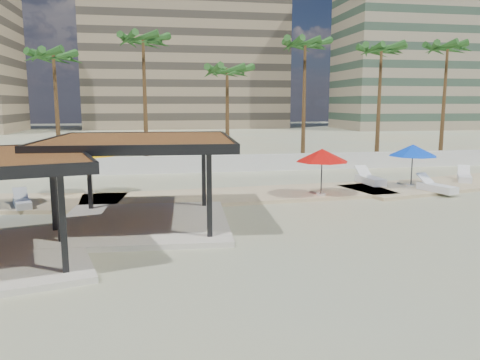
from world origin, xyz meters
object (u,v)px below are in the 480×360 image
at_px(lounger_a, 22,202).
at_px(lounger_d, 464,177).
at_px(lounger_c, 436,187).
at_px(pavilion_central, 142,173).
at_px(umbrella_c, 322,155).
at_px(lounger_b, 370,180).

relative_size(lounger_a, lounger_d, 0.91).
height_order(lounger_a, lounger_c, lounger_c).
bearing_deg(lounger_c, pavilion_central, 86.77).
relative_size(umbrella_c, lounger_b, 1.14).
bearing_deg(lounger_b, pavilion_central, 113.52).
relative_size(pavilion_central, lounger_b, 2.96).
distance_m(pavilion_central, lounger_c, 15.75).
bearing_deg(lounger_c, lounger_a, 72.94).
relative_size(lounger_b, lounger_d, 1.11).
distance_m(pavilion_central, lounger_d, 20.05).
height_order(pavilion_central, lounger_b, pavilion_central).
bearing_deg(pavilion_central, lounger_b, 31.17).
xyz_separation_m(umbrella_c, lounger_c, (6.46, 0.05, -1.84)).
bearing_deg(lounger_d, lounger_c, 159.59).
bearing_deg(lounger_b, lounger_c, -144.66).
bearing_deg(lounger_a, lounger_b, -100.61).
distance_m(lounger_c, lounger_d, 4.62).
bearing_deg(lounger_d, umbrella_c, 137.86).
bearing_deg(pavilion_central, lounger_d, 22.83).
height_order(umbrella_c, lounger_c, umbrella_c).
bearing_deg(lounger_a, lounger_d, -103.11).
xyz_separation_m(lounger_a, lounger_d, (24.34, 2.82, 0.02)).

